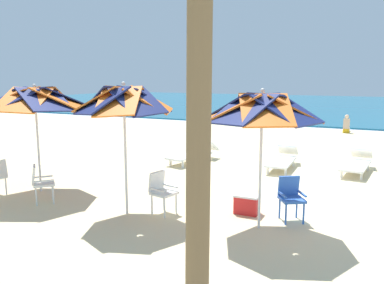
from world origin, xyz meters
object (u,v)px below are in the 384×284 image
at_px(plastic_chair_0, 291,196).
at_px(plastic_chair_1, 162,190).
at_px(beach_umbrella_1, 124,101).
at_px(sun_lounger_0, 357,163).
at_px(beach_umbrella_0, 262,109).
at_px(sun_lounger_1, 283,159).
at_px(cooler_box, 247,204).
at_px(plastic_chair_3, 40,181).
at_px(sun_lounger_2, 193,154).
at_px(beachgoer_seated, 347,127).
at_px(beach_umbrella_2, 35,99).

distance_m(plastic_chair_0, plastic_chair_1, 2.59).
relative_size(beach_umbrella_1, sun_lounger_0, 1.23).
relative_size(beach_umbrella_0, sun_lounger_1, 1.20).
distance_m(beach_umbrella_0, plastic_chair_1, 2.67).
distance_m(plastic_chair_1, cooler_box, 1.78).
bearing_deg(beach_umbrella_1, plastic_chair_3, -172.80).
relative_size(sun_lounger_1, sun_lounger_2, 0.97).
height_order(sun_lounger_0, cooler_box, sun_lounger_0).
bearing_deg(sun_lounger_1, beachgoer_seated, 82.82).
height_order(plastic_chair_1, plastic_chair_3, same).
height_order(plastic_chair_1, beach_umbrella_2, beach_umbrella_2).
height_order(sun_lounger_0, sun_lounger_1, same).
bearing_deg(plastic_chair_1, beach_umbrella_1, -153.13).
distance_m(plastic_chair_0, beach_umbrella_2, 6.24).
xyz_separation_m(beach_umbrella_0, sun_lounger_2, (-3.54, 4.65, -1.94)).
bearing_deg(beach_umbrella_2, sun_lounger_2, 67.03).
bearing_deg(beachgoer_seated, beach_umbrella_2, -112.85).
distance_m(beach_umbrella_2, cooler_box, 5.51).
xyz_separation_m(beach_umbrella_1, beachgoer_seated, (3.16, 14.63, -2.01)).
bearing_deg(sun_lounger_1, plastic_chair_3, -125.94).
xyz_separation_m(beach_umbrella_2, beachgoer_seated, (5.99, 14.22, -1.97)).
bearing_deg(plastic_chair_3, cooler_box, 16.96).
relative_size(plastic_chair_0, plastic_chair_3, 1.00).
bearing_deg(beach_umbrella_1, sun_lounger_2, 99.72).
height_order(plastic_chair_0, cooler_box, plastic_chair_0).
distance_m(beach_umbrella_1, beachgoer_seated, 15.11).
height_order(plastic_chair_0, beach_umbrella_2, beach_umbrella_2).
xyz_separation_m(beach_umbrella_0, beach_umbrella_1, (-2.68, -0.40, 0.08)).
relative_size(plastic_chair_0, plastic_chair_1, 1.00).
bearing_deg(plastic_chair_0, beach_umbrella_1, -161.23).
relative_size(beach_umbrella_0, plastic_chair_0, 2.99).
bearing_deg(beach_umbrella_1, plastic_chair_0, 18.77).
xyz_separation_m(sun_lounger_0, cooler_box, (-1.85, -4.75, -0.08)).
height_order(beach_umbrella_1, plastic_chair_3, beach_umbrella_1).
bearing_deg(plastic_chair_3, sun_lounger_1, 54.06).
bearing_deg(plastic_chair_3, plastic_chair_1, 12.13).
distance_m(beach_umbrella_0, sun_lounger_1, 5.41).
distance_m(plastic_chair_0, cooler_box, 0.93).
bearing_deg(plastic_chair_1, plastic_chair_3, -167.87).
relative_size(beach_umbrella_0, plastic_chair_3, 2.99).
height_order(plastic_chair_0, sun_lounger_0, plastic_chair_0).
relative_size(plastic_chair_1, sun_lounger_0, 0.39).
height_order(beach_umbrella_0, beach_umbrella_2, beach_umbrella_2).
xyz_separation_m(beach_umbrella_0, beachgoer_seated, (0.48, 14.24, -1.93)).
distance_m(beach_umbrella_0, beach_umbrella_1, 2.71).
bearing_deg(beach_umbrella_0, sun_lounger_2, 127.29).
height_order(beach_umbrella_0, beach_umbrella_1, beach_umbrella_1).
distance_m(plastic_chair_3, beachgoer_seated, 15.80).
relative_size(sun_lounger_2, beachgoer_seated, 2.41).
xyz_separation_m(plastic_chair_0, cooler_box, (-0.88, -0.00, -0.30)).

